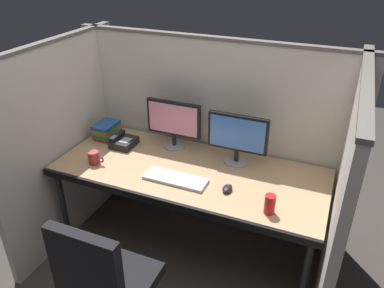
{
  "coord_description": "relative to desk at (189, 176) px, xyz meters",
  "views": [
    {
      "loc": [
        0.9,
        -1.77,
        2.17
      ],
      "look_at": [
        0.0,
        0.35,
        0.92
      ],
      "focal_mm": 35.5,
      "sensor_mm": 36.0,
      "label": 1
    }
  ],
  "objects": [
    {
      "name": "cubicle_partition_left",
      "position": [
        -0.99,
        -0.09,
        0.1
      ],
      "size": [
        0.06,
        1.41,
        1.57
      ],
      "color": "beige",
      "rests_on": "ground"
    },
    {
      "name": "desk",
      "position": [
        0.0,
        0.0,
        0.0
      ],
      "size": [
        1.9,
        0.8,
        0.74
      ],
      "color": "tan",
      "rests_on": "ground"
    },
    {
      "name": "coffee_mug",
      "position": [
        -0.66,
        -0.17,
        0.1
      ],
      "size": [
        0.13,
        0.08,
        0.09
      ],
      "color": "#993333",
      "rests_on": "desk"
    },
    {
      "name": "book_stack",
      "position": [
        -0.81,
        0.21,
        0.11
      ],
      "size": [
        0.16,
        0.22,
        0.13
      ],
      "color": "#B22626",
      "rests_on": "desk"
    },
    {
      "name": "computer_mouse",
      "position": [
        0.33,
        -0.13,
        0.07
      ],
      "size": [
        0.06,
        0.1,
        0.04
      ],
      "color": "black",
      "rests_on": "desk"
    },
    {
      "name": "keyboard_main",
      "position": [
        -0.03,
        -0.15,
        0.06
      ],
      "size": [
        0.43,
        0.15,
        0.02
      ],
      "primitive_type": "cube",
      "color": "silver",
      "rests_on": "desk"
    },
    {
      "name": "soda_can",
      "position": [
        0.62,
        -0.24,
        0.11
      ],
      "size": [
        0.07,
        0.07,
        0.12
      ],
      "primitive_type": "cylinder",
      "color": "red",
      "rests_on": "desk"
    },
    {
      "name": "desk_phone",
      "position": [
        -0.62,
        0.14,
        0.08
      ],
      "size": [
        0.17,
        0.19,
        0.09
      ],
      "color": "black",
      "rests_on": "desk"
    },
    {
      "name": "cubicle_partition_right",
      "position": [
        0.99,
        -0.09,
        0.1
      ],
      "size": [
        0.06,
        1.41,
        1.57
      ],
      "color": "beige",
      "rests_on": "ground"
    },
    {
      "name": "monitor_left",
      "position": [
        -0.24,
        0.28,
        0.27
      ],
      "size": [
        0.43,
        0.17,
        0.37
      ],
      "color": "gray",
      "rests_on": "desk"
    },
    {
      "name": "ground_plane",
      "position": [
        0.0,
        -0.29,
        -0.69
      ],
      "size": [
        8.0,
        8.0,
        0.0
      ],
      "primitive_type": "plane",
      "color": "#423D38"
    },
    {
      "name": "monitor_right",
      "position": [
        0.27,
        0.23,
        0.27
      ],
      "size": [
        0.43,
        0.17,
        0.37
      ],
      "color": "gray",
      "rests_on": "desk"
    },
    {
      "name": "cubicle_partition_rear",
      "position": [
        0.0,
        0.46,
        0.1
      ],
      "size": [
        2.21,
        0.06,
        1.57
      ],
      "color": "beige",
      "rests_on": "ground"
    }
  ]
}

